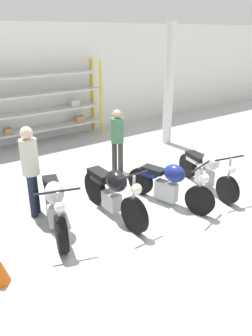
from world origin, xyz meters
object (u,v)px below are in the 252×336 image
Objects in this scene: person_near_rack at (117,136)px; motorcycle_blue at (169,183)px; motorcycle_black at (113,192)px; person_browsing at (30,165)px; shelving_rack at (30,105)px; motorcycle_silver at (55,205)px; motorcycle_white at (206,170)px.

motorcycle_blue is at bearing 61.76° from person_near_rack.
motorcycle_black is at bearing 28.60° from person_near_rack.
person_near_rack is (2.53, 0.82, -0.12)m from person_browsing.
shelving_rack is 5.28m from motorcycle_black.
motorcycle_white is (3.42, -0.55, -0.01)m from motorcycle_silver.
motorcycle_black is (1.05, -0.30, 0.06)m from motorcycle_silver.
shelving_rack is at bearing 172.51° from motorcycle_blue.
shelving_rack is 5.58m from motorcycle_blue.
motorcycle_black is at bearing -178.76° from person_browsing.
shelving_rack is at bearing 175.47° from motorcycle_black.
motorcycle_white is at bearing 92.71° from person_near_rack.
person_browsing is 2.66m from person_near_rack.
person_near_rack reaches higher than motorcycle_silver.
motorcycle_white is 3.80m from person_browsing.
person_browsing is (-3.55, 1.19, 0.61)m from motorcycle_white.
person_near_rack is (0.85, -3.44, -0.30)m from shelving_rack.
motorcycle_silver is 0.89m from person_browsing.
motorcycle_black is 2.26m from person_near_rack.
motorcycle_blue is 1.12× the size of person_browsing.
motorcycle_black is 1.15× the size of person_browsing.
person_browsing is at bearing -6.25° from person_near_rack.
person_near_rack is (2.40, 1.47, 0.48)m from motorcycle_silver.
motorcycle_black is 1.61m from person_browsing.
motorcycle_silver is at bearing -86.12° from motorcycle_white.
person_near_rack is at bearing 161.10° from motorcycle_blue.
motorcycle_silver is at bearing -119.23° from motorcycle_blue.
motorcycle_silver is 1.10m from motorcycle_black.
shelving_rack is 5.20m from motorcycle_silver.
motorcycle_blue is at bearing 77.93° from motorcycle_black.
motorcycle_silver is 1.01× the size of motorcycle_white.
shelving_rack is 3.14× the size of person_near_rack.
motorcycle_blue is at bearing -82.64° from shelving_rack.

